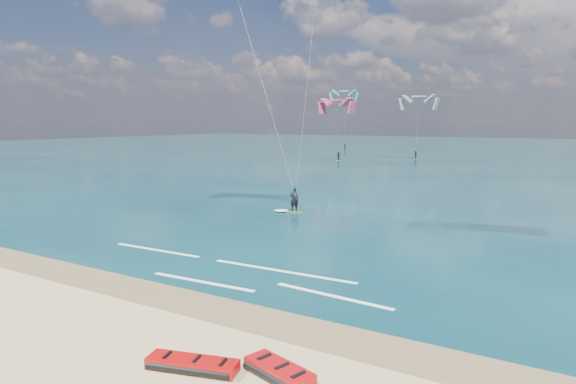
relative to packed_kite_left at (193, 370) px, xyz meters
The scene contains 8 objects.
ground 41.20m from the packed_kite_left, 95.11° to the left, with size 320.00×320.00×0.00m, color tan.
wet_sand_strip 5.45m from the packed_kite_left, 132.29° to the left, with size 320.00×2.40×0.01m, color brown.
sea 105.10m from the packed_kite_left, 92.00° to the left, with size 320.00×200.00×0.04m, color #0A2837.
packed_kite_left is the anchor object (origin of this frame).
packed_kite_mid 2.45m from the packed_kite_left, 21.23° to the left, with size 2.31×1.13×0.41m, color #BA0C0F, non-canonical shape.
kitesurfer_main 23.10m from the packed_kite_left, 114.71° to the left, with size 9.21×8.89×18.63m.
shoreline_foam 9.09m from the packed_kite_left, 118.49° to the left, with size 16.59×3.61×0.01m.
distant_kites 82.32m from the packed_kite_left, 97.66° to the left, with size 78.92×32.41×13.26m.
Camera 1 is at (12.90, -11.08, 6.85)m, focal length 32.00 mm.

